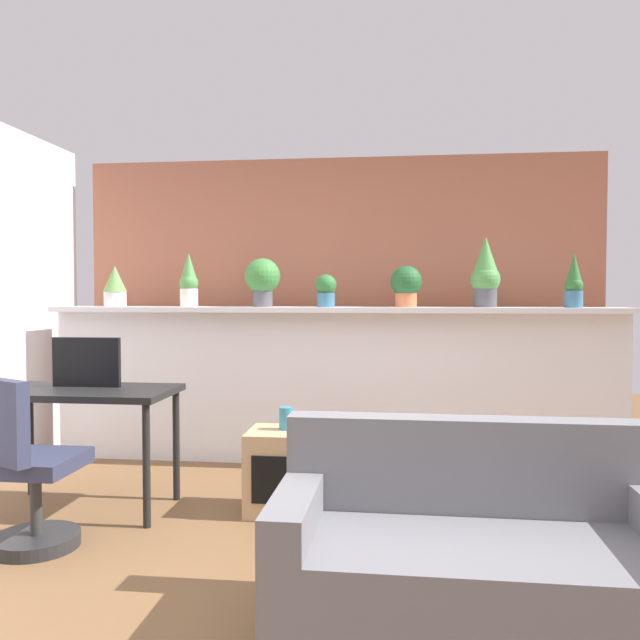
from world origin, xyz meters
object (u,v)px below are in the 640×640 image
(potted_plant_2, at_px, (263,279))
(office_chair, at_px, (25,477))
(potted_plant_4, at_px, (406,285))
(couch, at_px, (475,562))
(desk, at_px, (83,402))
(potted_plant_1, at_px, (189,281))
(potted_plant_0, at_px, (115,286))
(tv_monitor, at_px, (87,362))
(side_cube_shelf, at_px, (281,471))
(potted_plant_5, at_px, (485,273))
(potted_plant_3, at_px, (326,290))
(potted_plant_6, at_px, (574,283))
(vase_on_shelf, at_px, (286,418))

(potted_plant_2, bearing_deg, office_chair, -114.09)
(potted_plant_4, height_order, couch, potted_plant_4)
(potted_plant_2, relative_size, desk, 0.35)
(potted_plant_1, bearing_deg, office_chair, -97.63)
(potted_plant_0, relative_size, potted_plant_1, 0.76)
(tv_monitor, xyz_separation_m, side_cube_shelf, (1.23, 0.02, -0.65))
(potted_plant_5, height_order, tv_monitor, potted_plant_5)
(potted_plant_3, bearing_deg, potted_plant_2, 173.47)
(potted_plant_1, relative_size, office_chair, 0.47)
(potted_plant_6, height_order, couch, potted_plant_6)
(potted_plant_0, distance_m, couch, 3.68)
(potted_plant_2, relative_size, tv_monitor, 0.88)
(potted_plant_6, height_order, tv_monitor, potted_plant_6)
(tv_monitor, bearing_deg, potted_plant_2, 53.25)
(potted_plant_2, distance_m, potted_plant_5, 1.72)
(tv_monitor, height_order, couch, tv_monitor)
(tv_monitor, bearing_deg, potted_plant_3, 38.87)
(potted_plant_0, distance_m, potted_plant_1, 0.60)
(potted_plant_6, distance_m, couch, 2.82)
(potted_plant_5, distance_m, tv_monitor, 2.91)
(potted_plant_2, xyz_separation_m, potted_plant_3, (0.51, -0.06, -0.09))
(potted_plant_6, distance_m, side_cube_shelf, 2.55)
(potted_plant_1, relative_size, vase_on_shelf, 3.12)
(side_cube_shelf, bearing_deg, potted_plant_3, 81.87)
(potted_plant_6, xyz_separation_m, desk, (-3.20, -1.19, -0.75))
(potted_plant_3, distance_m, desk, 1.95)
(potted_plant_2, bearing_deg, vase_on_shelf, -71.41)
(potted_plant_3, bearing_deg, office_chair, -126.36)
(potted_plant_2, relative_size, potted_plant_4, 1.20)
(potted_plant_3, bearing_deg, vase_on_shelf, -96.95)
(potted_plant_0, height_order, side_cube_shelf, potted_plant_0)
(potted_plant_6, bearing_deg, tv_monitor, -160.93)
(potted_plant_1, distance_m, potted_plant_4, 1.72)
(potted_plant_1, distance_m, vase_on_shelf, 1.71)
(desk, xyz_separation_m, office_chair, (0.01, -0.65, -0.28))
(potted_plant_3, relative_size, desk, 0.23)
(potted_plant_6, bearing_deg, potted_plant_4, 177.02)
(potted_plant_0, height_order, potted_plant_2, potted_plant_2)
(tv_monitor, xyz_separation_m, office_chair, (0.03, -0.73, -0.52))
(potted_plant_0, xyz_separation_m, office_chair, (0.34, -1.86, -1.01))
(side_cube_shelf, bearing_deg, potted_plant_5, 40.39)
(potted_plant_3, relative_size, couch, 0.16)
(desk, height_order, office_chair, office_chair)
(tv_monitor, xyz_separation_m, couch, (2.23, -1.28, -0.62))
(potted_plant_1, xyz_separation_m, tv_monitor, (-0.28, -1.17, -0.53))
(potted_plant_6, bearing_deg, office_chair, -150.02)
(potted_plant_0, height_order, tv_monitor, potted_plant_0)
(potted_plant_0, xyz_separation_m, potted_plant_2, (1.20, 0.05, 0.05))
(potted_plant_4, xyz_separation_m, desk, (-1.98, -1.26, -0.74))
(potted_plant_5, xyz_separation_m, side_cube_shelf, (-1.36, -1.16, -1.24))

